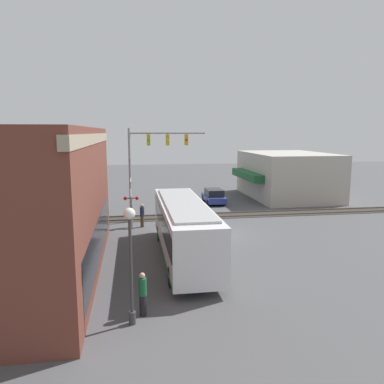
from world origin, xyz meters
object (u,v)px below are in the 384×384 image
(city_bus, at_px, (184,227))
(crossing_signal, at_px, (131,198))
(streetlamp, at_px, (131,256))
(pedestrian_by_lamp, at_px, (143,294))
(pedestrian_at_crossing, at_px, (142,215))
(parked_car_blue, at_px, (214,197))

(city_bus, relative_size, crossing_signal, 3.11)
(crossing_signal, bearing_deg, city_bus, -158.48)
(streetlamp, height_order, pedestrian_by_lamp, streetlamp)
(city_bus, distance_m, crossing_signal, 8.27)
(crossing_signal, height_order, pedestrian_at_crossing, crossing_signal)
(pedestrian_by_lamp, bearing_deg, parked_car_blue, -18.99)
(pedestrian_at_crossing, bearing_deg, parked_car_blue, -40.88)
(city_bus, bearing_deg, pedestrian_by_lamp, 159.05)
(streetlamp, relative_size, pedestrian_at_crossing, 2.50)
(crossing_signal, distance_m, pedestrian_at_crossing, 1.58)
(parked_car_blue, bearing_deg, streetlamp, 160.56)
(city_bus, height_order, pedestrian_by_lamp, city_bus)
(streetlamp, relative_size, pedestrian_by_lamp, 2.54)
(crossing_signal, bearing_deg, pedestrian_at_crossing, -92.69)
(city_bus, distance_m, parked_car_blue, 17.35)
(city_bus, height_order, streetlamp, streetlamp)
(streetlamp, bearing_deg, crossing_signal, 0.08)
(streetlamp, xyz_separation_m, parked_car_blue, (23.82, -8.41, -2.05))
(city_bus, xyz_separation_m, crossing_signal, (7.68, 3.03, 0.44))
(city_bus, relative_size, parked_car_blue, 2.70)
(streetlamp, height_order, pedestrian_at_crossing, streetlamp)
(crossing_signal, distance_m, pedestrian_by_lamp, 14.49)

